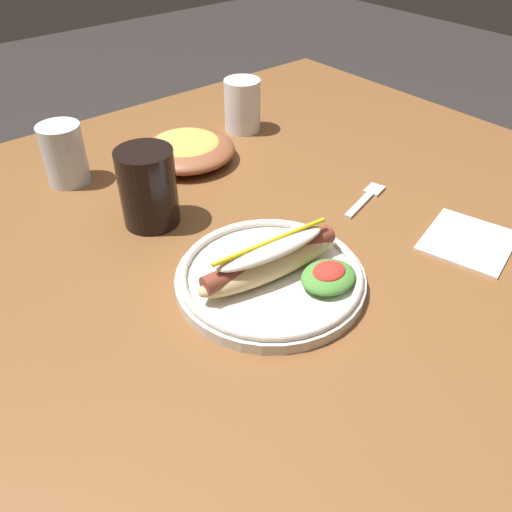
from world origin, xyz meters
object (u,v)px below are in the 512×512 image
at_px(hot_dog_plate, 273,272).
at_px(soda_cup, 148,187).
at_px(side_bowl, 186,149).
at_px(water_cup, 64,154).
at_px(extra_cup, 242,105).
at_px(fork, 366,198).
at_px(napkin, 468,241).

distance_m(hot_dog_plate, soda_cup, 0.24).
bearing_deg(side_bowl, water_cup, 161.53).
bearing_deg(side_bowl, extra_cup, 13.82).
xyz_separation_m(water_cup, extra_cup, (0.37, -0.03, 0.00)).
distance_m(fork, water_cup, 0.52).
xyz_separation_m(fork, napkin, (0.02, -0.18, -0.00)).
height_order(fork, napkin, same).
bearing_deg(fork, water_cup, 117.60).
bearing_deg(soda_cup, extra_cup, 28.75).
bearing_deg(napkin, soda_cup, 133.67).
xyz_separation_m(hot_dog_plate, soda_cup, (-0.05, 0.24, 0.04)).
bearing_deg(soda_cup, napkin, -46.33).
relative_size(side_bowl, napkin, 1.40).
distance_m(hot_dog_plate, extra_cup, 0.50).
bearing_deg(extra_cup, side_bowl, -166.18).
bearing_deg(soda_cup, hot_dog_plate, -79.02).
bearing_deg(hot_dog_plate, soda_cup, 100.98).
height_order(soda_cup, water_cup, soda_cup).
distance_m(hot_dog_plate, napkin, 0.31).
bearing_deg(soda_cup, water_cup, 102.97).
bearing_deg(water_cup, napkin, -55.45).
relative_size(water_cup, napkin, 0.80).
height_order(hot_dog_plate, fork, hot_dog_plate).
height_order(fork, extra_cup, extra_cup).
distance_m(hot_dog_plate, fork, 0.27).
height_order(hot_dog_plate, extra_cup, extra_cup).
xyz_separation_m(water_cup, side_bowl, (0.20, -0.07, -0.03)).
bearing_deg(napkin, side_bowl, 110.22).
bearing_deg(hot_dog_plate, napkin, -21.45).
distance_m(water_cup, extra_cup, 0.37).
height_order(hot_dog_plate, soda_cup, soda_cup).
relative_size(extra_cup, side_bowl, 0.57).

